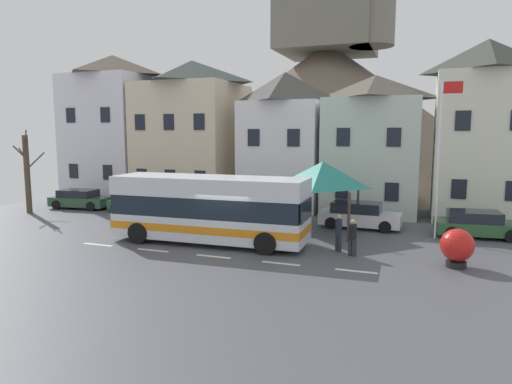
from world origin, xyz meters
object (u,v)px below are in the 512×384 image
bus_shelter (323,175)px  pedestrian_01 (339,232)px  pedestrian_00 (353,236)px  bare_tree_00 (27,173)px  townhouse_03 (374,144)px  parked_car_02 (138,203)px  transit_bus (210,210)px  parked_car_01 (229,206)px  townhouse_04 (484,131)px  hilltop_castle (327,108)px  parked_car_04 (80,199)px  parked_car_03 (359,215)px  townhouse_00 (115,127)px  parked_car_00 (477,224)px  flagpole (441,149)px  public_bench (291,215)px  harbour_buoy (457,246)px  townhouse_02 (285,141)px  townhouse_01 (193,132)px

bus_shelter → pedestrian_01: bus_shelter is taller
pedestrian_00 → bare_tree_00: size_ratio=0.30×
bare_tree_00 → townhouse_03: bearing=22.1°
bus_shelter → parked_car_02: size_ratio=0.90×
transit_bus → parked_car_01: 7.16m
townhouse_04 → transit_bus: size_ratio=1.13×
hilltop_castle → parked_car_04: 29.86m
parked_car_03 → bare_tree_00: (-20.94, -2.64, 1.94)m
transit_bus → parked_car_03: 8.65m
townhouse_00 → townhouse_03: 20.33m
parked_car_03 → bare_tree_00: bare_tree_00 is taller
hilltop_castle → bus_shelter: bearing=-79.0°
parked_car_00 → bus_shelter: bearing=-173.1°
parked_car_03 → bare_tree_00: size_ratio=0.82×
flagpole → bare_tree_00: flagpole is taller
bus_shelter → flagpole: bearing=5.2°
parked_car_03 → parked_car_04: size_ratio=1.05×
public_bench → townhouse_03: bearing=55.4°
parked_car_03 → harbour_buoy: harbour_buoy is taller
hilltop_castle → parked_car_00: 30.49m
parked_car_04 → flagpole: bearing=-8.9°
townhouse_00 → parked_car_04: 7.67m
townhouse_02 → townhouse_04: (12.32, 0.09, 0.68)m
townhouse_02 → transit_bus: size_ratio=0.98×
parked_car_04 → parked_car_01: bearing=-0.8°
parked_car_03 → harbour_buoy: (4.56, -6.23, 0.15)m
pedestrian_00 → harbour_buoy: size_ratio=1.04×
parked_car_04 → hilltop_castle: bearing=60.0°
townhouse_04 → parked_car_02: size_ratio=2.57×
parked_car_01 → parked_car_02: bearing=1.0°
public_bench → pedestrian_01: bearing=-56.0°
townhouse_04 → bus_shelter: (-8.22, -6.94, -2.27)m
parked_car_02 → pedestrian_00: pedestrian_00 is taller
parked_car_01 → pedestrian_01: size_ratio=2.50×
hilltop_castle → parked_car_04: (-11.86, -26.42, -7.28)m
townhouse_01 → townhouse_04: (19.89, -0.86, 0.04)m
townhouse_02 → townhouse_00: bearing=177.6°
parked_car_04 → public_bench: (15.13, 0.14, -0.17)m
townhouse_02 → parked_car_01: 6.24m
townhouse_02 → parked_car_01: (-2.41, -4.13, -4.01)m
parked_car_00 → pedestrian_00: 7.88m
pedestrian_01 → parked_car_04: bearing=164.0°
townhouse_00 → harbour_buoy: townhouse_00 is taller
townhouse_00 → pedestrian_00: bearing=-29.3°
parked_car_01 → pedestrian_01: (8.02, -6.36, 0.26)m
townhouse_01 → bus_shelter: size_ratio=2.82×
flagpole → bare_tree_00: bearing=-176.9°
parked_car_01 → harbour_buoy: harbour_buoy is taller
parked_car_00 → parked_car_01: (-14.09, 1.12, -0.02)m
public_bench → hilltop_castle: bearing=97.1°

